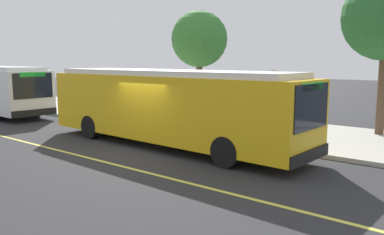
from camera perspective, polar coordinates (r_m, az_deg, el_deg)
ground_plane at (r=15.03m, az=-6.33°, el=-4.60°), size 120.00×120.00×0.00m
sidewalk_curb at (r=19.61m, az=6.24°, el=-1.36°), size 44.00×6.40×0.15m
lane_stripe_center at (r=13.62m, az=-12.97°, el=-6.10°), size 36.00×0.14×0.01m
transit_bus_main at (r=15.39m, az=-3.43°, el=1.85°), size 11.82×2.94×2.95m
bus_shelter at (r=19.77m, az=6.34°, el=4.10°), size 2.90×1.60×2.48m
waiting_bench at (r=19.76m, az=6.88°, el=0.34°), size 1.60×0.48×0.95m
route_sign_post at (r=16.01m, az=11.53°, el=3.16°), size 0.44×0.08×2.80m
pedestrian_commuter at (r=17.68m, az=9.31°, el=0.95°), size 0.24×0.40×1.69m
street_tree_downstreet at (r=23.26m, az=1.07°, el=11.13°), size 3.23×3.23×6.00m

